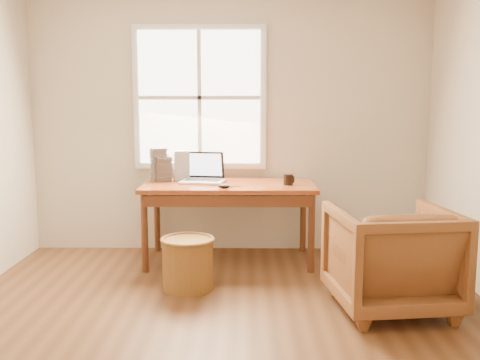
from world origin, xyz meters
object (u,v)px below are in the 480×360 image
object	(u,v)px
armchair	(391,258)
coffee_mug	(288,179)
desk	(229,186)
wicker_stool	(188,264)
cd_stack_a	(182,166)
laptop	(202,166)

from	to	relation	value
armchair	coffee_mug	bearing A→B (deg)	-66.40
desk	wicker_stool	xyz separation A→B (m)	(-0.31, -0.77, -0.52)
coffee_mug	cd_stack_a	bearing A→B (deg)	158.54
wicker_stool	cd_stack_a	distance (m)	1.20
wicker_stool	desk	bearing A→B (deg)	68.13
desk	armchair	bearing A→B (deg)	-44.61
armchair	desk	bearing A→B (deg)	-51.55
desk	laptop	distance (m)	0.31
laptop	wicker_stool	bearing A→B (deg)	-85.50
desk	cd_stack_a	world-z (taller)	cd_stack_a
desk	coffee_mug	size ratio (longest dim) A/B	16.15
desk	laptop	size ratio (longest dim) A/B	3.59
armchair	laptop	bearing A→B (deg)	-46.95
laptop	cd_stack_a	size ratio (longest dim) A/B	1.56
coffee_mug	laptop	bearing A→B (deg)	166.15
wicker_stool	laptop	size ratio (longest dim) A/B	0.92
coffee_mug	wicker_stool	bearing A→B (deg)	-147.11
armchair	laptop	xyz separation A→B (m)	(-1.46, 1.23, 0.52)
coffee_mug	cd_stack_a	world-z (taller)	cd_stack_a
cd_stack_a	armchair	bearing A→B (deg)	-39.81
coffee_mug	cd_stack_a	distance (m)	1.06
desk	coffee_mug	world-z (taller)	coffee_mug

